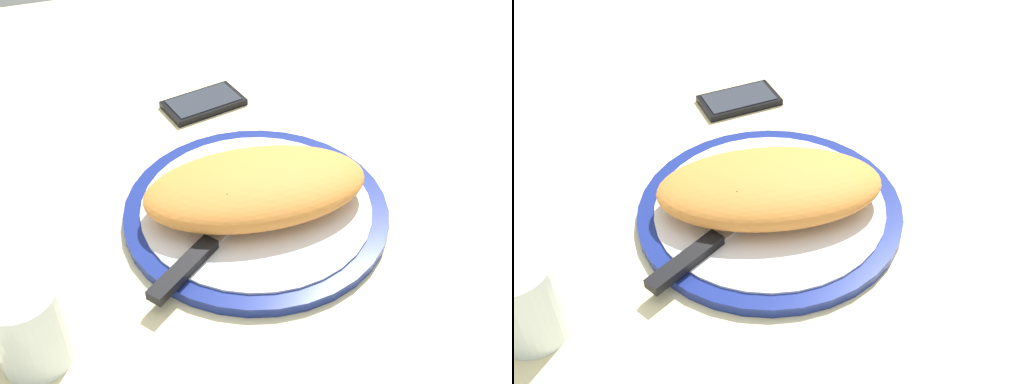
% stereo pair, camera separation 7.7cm
% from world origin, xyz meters
% --- Properties ---
extents(ground_plane, '(1.50, 1.50, 0.03)m').
position_xyz_m(ground_plane, '(0.00, 0.00, -0.01)').
color(ground_plane, beige).
extents(plate, '(0.33, 0.33, 0.02)m').
position_xyz_m(plate, '(0.00, 0.00, 0.01)').
color(plate, navy).
rests_on(plate, ground_plane).
extents(calzone, '(0.29, 0.17, 0.06)m').
position_xyz_m(calzone, '(0.00, -0.00, 0.04)').
color(calzone, orange).
rests_on(calzone, plate).
extents(fork, '(0.17, 0.05, 0.00)m').
position_xyz_m(fork, '(-0.01, -0.08, 0.02)').
color(fork, silver).
rests_on(fork, plate).
extents(knife, '(0.19, 0.15, 0.01)m').
position_xyz_m(knife, '(0.09, 0.06, 0.02)').
color(knife, silver).
rests_on(knife, plate).
extents(smartphone, '(0.13, 0.09, 0.01)m').
position_xyz_m(smartphone, '(-0.01, -0.26, 0.01)').
color(smartphone, black).
rests_on(smartphone, ground_plane).
extents(water_glass, '(0.07, 0.07, 0.10)m').
position_xyz_m(water_glass, '(0.28, 0.13, 0.04)').
color(water_glass, silver).
rests_on(water_glass, ground_plane).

